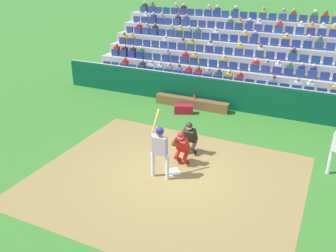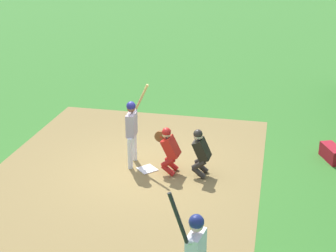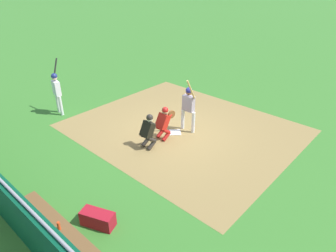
% 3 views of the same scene
% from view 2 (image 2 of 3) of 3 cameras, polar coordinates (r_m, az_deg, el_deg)
% --- Properties ---
extents(ground_plane, '(160.00, 160.00, 0.00)m').
position_cam_2_polar(ground_plane, '(13.45, -2.37, -4.95)').
color(ground_plane, '#357329').
extents(infield_dirt_patch, '(8.43, 7.10, 0.01)m').
position_cam_2_polar(infield_dirt_patch, '(13.56, -4.43, -4.73)').
color(infield_dirt_patch, olive).
rests_on(infield_dirt_patch, ground_plane).
extents(home_plate_marker, '(0.62, 0.62, 0.02)m').
position_cam_2_polar(home_plate_marker, '(13.44, -2.37, -4.89)').
color(home_plate_marker, white).
rests_on(home_plate_marker, infield_dirt_patch).
extents(batter_at_plate, '(0.65, 0.55, 2.23)m').
position_cam_2_polar(batter_at_plate, '(13.32, -4.10, 0.04)').
color(batter_at_plate, silver).
rests_on(batter_at_plate, ground_plane).
extents(catcher_crouching, '(0.50, 0.72, 1.28)m').
position_cam_2_polar(catcher_crouching, '(12.99, 0.11, -2.46)').
color(catcher_crouching, '#AE1B17').
rests_on(catcher_crouching, ground_plane).
extents(home_plate_umpire, '(0.49, 0.49, 1.29)m').
position_cam_2_polar(home_plate_umpire, '(12.88, 3.68, -2.80)').
color(home_plate_umpire, '#2A251F').
rests_on(home_plate_umpire, ground_plane).
extents(equipment_duffel_bag, '(0.92, 0.64, 0.40)m').
position_cam_2_polar(equipment_duffel_bag, '(14.60, 18.06, -2.95)').
color(equipment_duffel_bag, maroon).
rests_on(equipment_duffel_bag, ground_plane).
extents(on_deck_batter, '(0.57, 0.57, 2.34)m').
position_cam_2_polar(on_deck_batter, '(8.42, 3.08, -14.00)').
color(on_deck_batter, silver).
rests_on(on_deck_batter, ground_plane).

